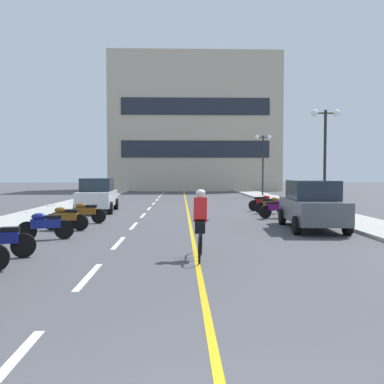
{
  "coord_description": "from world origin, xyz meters",
  "views": [
    {
      "loc": [
        -0.14,
        -2.29,
        2.09
      ],
      "look_at": [
        0.47,
        19.62,
        1.09
      ],
      "focal_mm": 38.48,
      "sensor_mm": 36.0,
      "label": 1
    }
  ],
  "objects_px": {
    "motorcycle_9": "(263,202)",
    "motorcycle_7": "(276,208)",
    "motorcycle_8": "(271,205)",
    "street_lamp_far": "(263,152)",
    "street_lamp_mid": "(325,137)",
    "parked_car_mid": "(97,195)",
    "parked_car_near": "(312,205)",
    "motorcycle_6": "(85,212)",
    "cyclist_rider": "(200,222)",
    "motorcycle_5": "(65,218)",
    "motorcycle_4": "(45,225)"
  },
  "relations": [
    {
      "from": "street_lamp_far",
      "to": "motorcycle_7",
      "type": "distance_m",
      "value": 18.01
    },
    {
      "from": "street_lamp_far",
      "to": "motorcycle_7",
      "type": "xyz_separation_m",
      "value": [
        -2.86,
        -17.43,
        -3.52
      ]
    },
    {
      "from": "motorcycle_5",
      "to": "motorcycle_7",
      "type": "height_order",
      "value": "same"
    },
    {
      "from": "motorcycle_7",
      "to": "motorcycle_9",
      "type": "bearing_deg",
      "value": 87.49
    },
    {
      "from": "parked_car_near",
      "to": "motorcycle_9",
      "type": "relative_size",
      "value": 2.57
    },
    {
      "from": "motorcycle_4",
      "to": "motorcycle_8",
      "type": "relative_size",
      "value": 0.97
    },
    {
      "from": "parked_car_mid",
      "to": "motorcycle_7",
      "type": "xyz_separation_m",
      "value": [
        8.95,
        -3.39,
        -0.44
      ]
    },
    {
      "from": "motorcycle_7",
      "to": "street_lamp_far",
      "type": "bearing_deg",
      "value": 80.67
    },
    {
      "from": "motorcycle_8",
      "to": "street_lamp_far",
      "type": "bearing_deg",
      "value": 80.29
    },
    {
      "from": "street_lamp_mid",
      "to": "motorcycle_4",
      "type": "height_order",
      "value": "street_lamp_mid"
    },
    {
      "from": "motorcycle_6",
      "to": "cyclist_rider",
      "type": "relative_size",
      "value": 0.96
    },
    {
      "from": "motorcycle_4",
      "to": "motorcycle_5",
      "type": "bearing_deg",
      "value": 89.34
    },
    {
      "from": "motorcycle_4",
      "to": "street_lamp_mid",
      "type": "bearing_deg",
      "value": 33.39
    },
    {
      "from": "motorcycle_7",
      "to": "cyclist_rider",
      "type": "height_order",
      "value": "cyclist_rider"
    },
    {
      "from": "street_lamp_mid",
      "to": "parked_car_mid",
      "type": "bearing_deg",
      "value": 171.03
    },
    {
      "from": "street_lamp_mid",
      "to": "motorcycle_9",
      "type": "height_order",
      "value": "street_lamp_mid"
    },
    {
      "from": "motorcycle_6",
      "to": "motorcycle_7",
      "type": "bearing_deg",
      "value": 11.93
    },
    {
      "from": "motorcycle_5",
      "to": "motorcycle_9",
      "type": "relative_size",
      "value": 1.01
    },
    {
      "from": "parked_car_mid",
      "to": "motorcycle_6",
      "type": "xyz_separation_m",
      "value": [
        0.52,
        -5.17,
        -0.44
      ]
    },
    {
      "from": "street_lamp_mid",
      "to": "motorcycle_5",
      "type": "xyz_separation_m",
      "value": [
        -11.45,
        -5.41,
        -3.41
      ]
    },
    {
      "from": "parked_car_near",
      "to": "motorcycle_5",
      "type": "xyz_separation_m",
      "value": [
        -9.1,
        -0.06,
        -0.44
      ]
    },
    {
      "from": "street_lamp_far",
      "to": "motorcycle_6",
      "type": "bearing_deg",
      "value": -120.43
    },
    {
      "from": "street_lamp_far",
      "to": "motorcycle_9",
      "type": "distance_m",
      "value": 14.29
    },
    {
      "from": "parked_car_near",
      "to": "motorcycle_6",
      "type": "bearing_deg",
      "value": 167.07
    },
    {
      "from": "motorcycle_8",
      "to": "parked_car_near",
      "type": "bearing_deg",
      "value": -88.0
    },
    {
      "from": "parked_car_near",
      "to": "motorcycle_7",
      "type": "bearing_deg",
      "value": 96.62
    },
    {
      "from": "parked_car_mid",
      "to": "parked_car_near",
      "type": "bearing_deg",
      "value": -37.5
    },
    {
      "from": "motorcycle_8",
      "to": "motorcycle_5",
      "type": "bearing_deg",
      "value": -146.19
    },
    {
      "from": "motorcycle_5",
      "to": "motorcycle_7",
      "type": "xyz_separation_m",
      "value": [
        8.65,
        3.88,
        0.0
      ]
    },
    {
      "from": "street_lamp_mid",
      "to": "parked_car_mid",
      "type": "height_order",
      "value": "street_lamp_mid"
    },
    {
      "from": "street_lamp_far",
      "to": "motorcycle_6",
      "type": "height_order",
      "value": "street_lamp_far"
    },
    {
      "from": "motorcycle_5",
      "to": "parked_car_near",
      "type": "bearing_deg",
      "value": 0.38
    },
    {
      "from": "street_lamp_mid",
      "to": "motorcycle_4",
      "type": "bearing_deg",
      "value": -146.61
    },
    {
      "from": "motorcycle_4",
      "to": "motorcycle_8",
      "type": "xyz_separation_m",
      "value": [
        8.91,
        8.11,
        0.0
      ]
    },
    {
      "from": "motorcycle_9",
      "to": "motorcycle_7",
      "type": "bearing_deg",
      "value": -92.51
    },
    {
      "from": "street_lamp_mid",
      "to": "motorcycle_8",
      "type": "height_order",
      "value": "street_lamp_mid"
    },
    {
      "from": "motorcycle_9",
      "to": "parked_car_near",
      "type": "bearing_deg",
      "value": -87.95
    },
    {
      "from": "street_lamp_mid",
      "to": "motorcycle_8",
      "type": "relative_size",
      "value": 3.03
    },
    {
      "from": "motorcycle_6",
      "to": "motorcycle_8",
      "type": "distance_m",
      "value": 9.48
    },
    {
      "from": "parked_car_mid",
      "to": "motorcycle_7",
      "type": "relative_size",
      "value": 2.58
    },
    {
      "from": "street_lamp_far",
      "to": "motorcycle_4",
      "type": "xyz_separation_m",
      "value": [
        -11.54,
        -23.46,
        -3.52
      ]
    },
    {
      "from": "motorcycle_4",
      "to": "motorcycle_9",
      "type": "relative_size",
      "value": 0.98
    },
    {
      "from": "parked_car_near",
      "to": "motorcycle_7",
      "type": "distance_m",
      "value": 3.87
    },
    {
      "from": "motorcycle_5",
      "to": "motorcycle_7",
      "type": "bearing_deg",
      "value": 24.12
    },
    {
      "from": "motorcycle_8",
      "to": "motorcycle_6",
      "type": "bearing_deg",
      "value": -155.99
    },
    {
      "from": "street_lamp_far",
      "to": "motorcycle_5",
      "type": "bearing_deg",
      "value": -118.39
    },
    {
      "from": "parked_car_mid",
      "to": "motorcycle_5",
      "type": "bearing_deg",
      "value": -87.7
    },
    {
      "from": "parked_car_mid",
      "to": "motorcycle_4",
      "type": "xyz_separation_m",
      "value": [
        0.27,
        -9.42,
        -0.44
      ]
    },
    {
      "from": "street_lamp_far",
      "to": "parked_car_near",
      "type": "distance_m",
      "value": 21.6
    },
    {
      "from": "street_lamp_far",
      "to": "parked_car_near",
      "type": "xyz_separation_m",
      "value": [
        -2.42,
        -21.25,
        -3.08
      ]
    }
  ]
}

